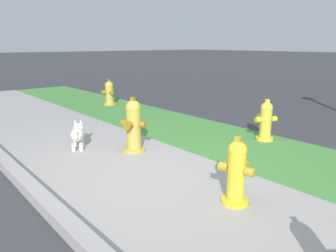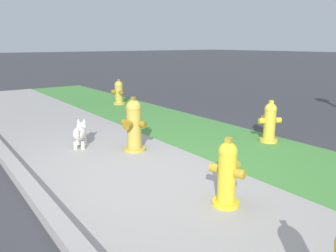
% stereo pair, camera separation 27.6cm
% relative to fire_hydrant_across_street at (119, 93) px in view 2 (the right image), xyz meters
% --- Properties ---
extents(ground_plane, '(120.00, 120.00, 0.00)m').
position_rel_fire_hydrant_across_street_xyz_m(ground_plane, '(4.53, -2.16, -0.31)').
color(ground_plane, '#38383D').
extents(sidewalk_pavement, '(18.00, 2.15, 0.01)m').
position_rel_fire_hydrant_across_street_xyz_m(sidewalk_pavement, '(4.53, -2.16, -0.31)').
color(sidewalk_pavement, '#9E9993').
rests_on(sidewalk_pavement, ground).
extents(grass_verge, '(18.00, 1.77, 0.01)m').
position_rel_fire_hydrant_across_street_xyz_m(grass_verge, '(4.53, -0.20, -0.31)').
color(grass_verge, '#47893D').
rests_on(grass_verge, ground).
extents(street_curb, '(18.00, 0.16, 0.12)m').
position_rel_fire_hydrant_across_street_xyz_m(street_curb, '(4.53, -3.31, -0.25)').
color(street_curb, '#9E9993').
rests_on(street_curb, ground).
extents(fire_hydrant_across_street, '(0.40, 0.37, 0.66)m').
position_rel_fire_hydrant_across_street_xyz_m(fire_hydrant_across_street, '(0.00, 0.00, 0.00)').
color(fire_hydrant_across_street, gold).
rests_on(fire_hydrant_across_street, ground).
extents(fire_hydrant_far_end, '(0.37, 0.33, 0.70)m').
position_rel_fire_hydrant_across_street_xyz_m(fire_hydrant_far_end, '(5.57, -1.82, 0.02)').
color(fire_hydrant_far_end, yellow).
rests_on(fire_hydrant_far_end, ground).
extents(fire_hydrant_by_grass_verge, '(0.40, 0.38, 0.81)m').
position_rel_fire_hydrant_across_street_xyz_m(fire_hydrant_by_grass_verge, '(3.57, -1.67, 0.08)').
color(fire_hydrant_by_grass_verge, gold).
rests_on(fire_hydrant_by_grass_verge, ground).
extents(fire_hydrant_mid_block, '(0.34, 0.37, 0.68)m').
position_rel_fire_hydrant_across_street_xyz_m(fire_hydrant_mid_block, '(4.47, 0.32, 0.01)').
color(fire_hydrant_mid_block, gold).
rests_on(fire_hydrant_mid_block, ground).
extents(small_white_dog, '(0.51, 0.38, 0.40)m').
position_rel_fire_hydrant_across_street_xyz_m(small_white_dog, '(2.88, -2.23, -0.09)').
color(small_white_dog, silver).
rests_on(small_white_dog, ground).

